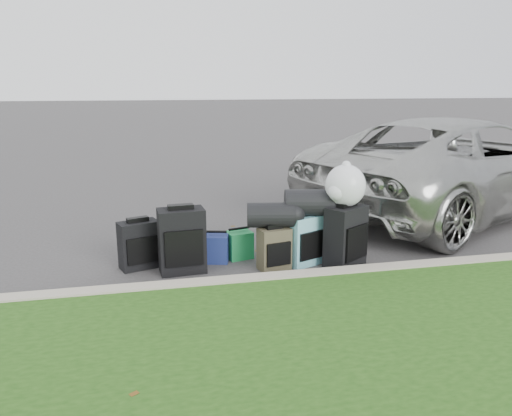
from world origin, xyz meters
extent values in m
plane|color=#383535|center=(0.00, 0.00, 0.00)|extent=(120.00, 120.00, 0.00)
cube|color=#9E937F|center=(0.00, -1.00, 0.07)|extent=(120.00, 0.18, 0.15)
imported|color=#B7B7B2|center=(3.48, 1.45, 0.76)|extent=(6.02, 4.54, 1.52)
cube|color=black|center=(-1.51, -0.09, 0.27)|extent=(0.48, 0.36, 0.54)
cube|color=black|center=(-1.05, -0.32, 0.36)|extent=(0.52, 0.34, 0.72)
cube|color=#373322|center=(-0.04, -0.46, 0.24)|extent=(0.38, 0.28, 0.47)
cube|color=#5997A7|center=(0.34, -0.38, 0.29)|extent=(0.47, 0.38, 0.58)
cube|color=black|center=(0.77, -0.54, 0.35)|extent=(0.54, 0.49, 0.70)
cube|color=#1C7F40|center=(-0.35, -0.01, 0.16)|extent=(0.33, 0.29, 0.33)
cube|color=navy|center=(-0.65, -0.08, 0.16)|extent=(0.35, 0.30, 0.32)
cylinder|color=black|center=(-0.06, -0.39, 0.61)|extent=(0.56, 0.37, 0.28)
cylinder|color=black|center=(0.38, -0.38, 0.73)|extent=(0.59, 0.40, 0.30)
sphere|color=white|center=(0.77, -0.49, 0.93)|extent=(0.45, 0.45, 0.45)
camera|label=1|loc=(-1.36, -5.58, 2.03)|focal=35.00mm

